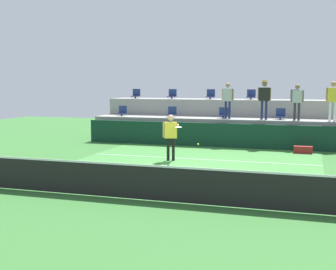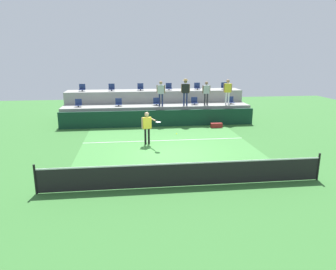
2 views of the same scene
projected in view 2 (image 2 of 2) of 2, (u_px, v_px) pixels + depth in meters
ground_plane at (170, 153)px, 15.43m from camera, size 40.00×40.00×0.00m
court_inner_paint at (168, 148)px, 16.39m from camera, size 9.00×10.00×0.01m
court_service_line at (165, 140)px, 17.74m from camera, size 9.00×0.06×0.00m
tennis_net at (184, 174)px, 11.46m from camera, size 10.48×0.08×1.07m
sponsor_backboard at (159, 118)px, 21.06m from camera, size 13.00×0.16×1.10m
seating_tier_lower at (157, 114)px, 22.29m from camera, size 13.00×1.80×1.25m
seating_tier_upper at (155, 104)px, 23.92m from camera, size 13.00×1.80×2.10m
stadium_chair_lower_far_left at (78, 104)px, 21.39m from camera, size 0.44×0.40×0.52m
stadium_chair_lower_left at (119, 103)px, 21.71m from camera, size 0.44×0.40×0.52m
stadium_chair_lower_center at (157, 102)px, 22.02m from camera, size 0.44×0.40×0.52m
stadium_chair_lower_right at (194, 101)px, 22.34m from camera, size 0.44×0.40×0.52m
stadium_chair_lower_far_right at (231, 101)px, 22.65m from camera, size 0.44×0.40×0.52m
stadium_chair_upper_far_left at (82, 88)px, 22.92m from camera, size 0.44×0.40×0.52m
stadium_chair_upper_left at (112, 88)px, 23.17m from camera, size 0.44×0.40×0.52m
stadium_chair_upper_mid_left at (140, 87)px, 23.42m from camera, size 0.44×0.40×0.52m
stadium_chair_upper_mid_right at (169, 87)px, 23.67m from camera, size 0.44×0.40×0.52m
stadium_chair_upper_right at (197, 87)px, 23.92m from camera, size 0.44×0.40×0.52m
stadium_chair_upper_far_right at (224, 86)px, 24.17m from camera, size 0.44×0.40×0.52m
tennis_player at (147, 125)px, 16.75m from camera, size 1.01×1.15×1.75m
spectator_in_grey at (161, 91)px, 21.48m from camera, size 0.60×0.27×1.70m
spectator_with_hat at (185, 89)px, 21.66m from camera, size 0.62×0.46×1.83m
spectator_leaning_on_rail at (206, 91)px, 21.87m from camera, size 0.58×0.23×1.64m
spectator_in_white at (228, 89)px, 22.02m from camera, size 0.61×0.25×1.77m
tennis_ball at (177, 134)px, 15.71m from camera, size 0.07×0.07×0.07m
equipment_bag at (216, 125)px, 20.86m from camera, size 0.76×0.28×0.30m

